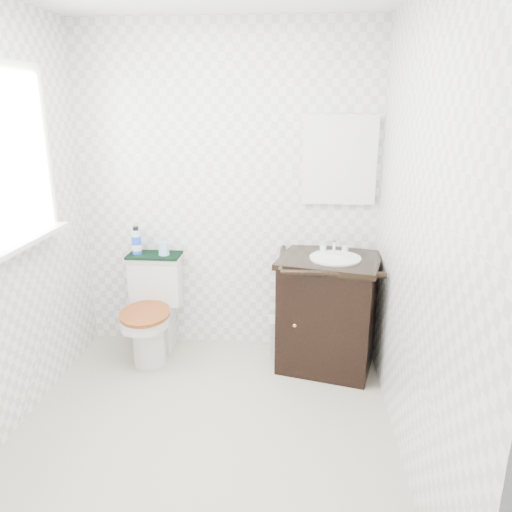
# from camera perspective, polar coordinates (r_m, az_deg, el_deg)

# --- Properties ---
(floor) EXTENTS (2.40, 2.40, 0.00)m
(floor) POSITION_cam_1_polar(r_m,az_deg,el_deg) (3.06, -6.12, -19.90)
(floor) COLOR #C2B79C
(floor) RESTS_ON ground
(wall_back) EXTENTS (2.40, 0.00, 2.40)m
(wall_back) POSITION_cam_1_polar(r_m,az_deg,el_deg) (3.68, -3.27, 7.15)
(wall_back) COLOR white
(wall_back) RESTS_ON ground
(wall_front) EXTENTS (2.40, 0.00, 2.40)m
(wall_front) POSITION_cam_1_polar(r_m,az_deg,el_deg) (1.44, -16.55, -9.86)
(wall_front) COLOR white
(wall_front) RESTS_ON ground
(wall_right) EXTENTS (0.00, 2.40, 2.40)m
(wall_right) POSITION_cam_1_polar(r_m,az_deg,el_deg) (2.55, 18.07, 1.78)
(wall_right) COLOR white
(wall_right) RESTS_ON ground
(window) EXTENTS (0.02, 0.70, 0.90)m
(window) POSITION_cam_1_polar(r_m,az_deg,el_deg) (3.09, -26.40, 10.05)
(window) COLOR white
(window) RESTS_ON wall_left
(mirror) EXTENTS (0.50, 0.02, 0.60)m
(mirror) POSITION_cam_1_polar(r_m,az_deg,el_deg) (3.60, 9.51, 10.73)
(mirror) COLOR silver
(mirror) RESTS_ON wall_back
(toilet) EXTENTS (0.40, 0.63, 0.74)m
(toilet) POSITION_cam_1_polar(r_m,az_deg,el_deg) (3.83, -11.66, -6.43)
(toilet) COLOR silver
(toilet) RESTS_ON floor
(vanity) EXTENTS (0.79, 0.72, 0.92)m
(vanity) POSITION_cam_1_polar(r_m,az_deg,el_deg) (3.59, 8.27, -6.09)
(vanity) COLOR black
(vanity) RESTS_ON floor
(trash_bin) EXTENTS (0.21, 0.17, 0.29)m
(trash_bin) POSITION_cam_1_polar(r_m,az_deg,el_deg) (3.81, 2.99, -9.18)
(trash_bin) COLOR silver
(trash_bin) RESTS_ON floor
(towel) EXTENTS (0.39, 0.22, 0.02)m
(towel) POSITION_cam_1_polar(r_m,az_deg,el_deg) (3.80, -11.55, 0.10)
(towel) COLOR black
(towel) RESTS_ON toilet
(mouthwash_bottle) EXTENTS (0.07, 0.07, 0.21)m
(mouthwash_bottle) POSITION_cam_1_polar(r_m,az_deg,el_deg) (3.81, -13.50, 1.63)
(mouthwash_bottle) COLOR blue
(mouthwash_bottle) RESTS_ON towel
(cup) EXTENTS (0.08, 0.08, 0.10)m
(cup) POSITION_cam_1_polar(r_m,az_deg,el_deg) (3.75, -10.50, 0.87)
(cup) COLOR #87B5DE
(cup) RESTS_ON towel
(soap_bar) EXTENTS (0.06, 0.04, 0.02)m
(soap_bar) POSITION_cam_1_polar(r_m,az_deg,el_deg) (3.56, 7.31, 0.54)
(soap_bar) COLOR #187566
(soap_bar) RESTS_ON vanity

